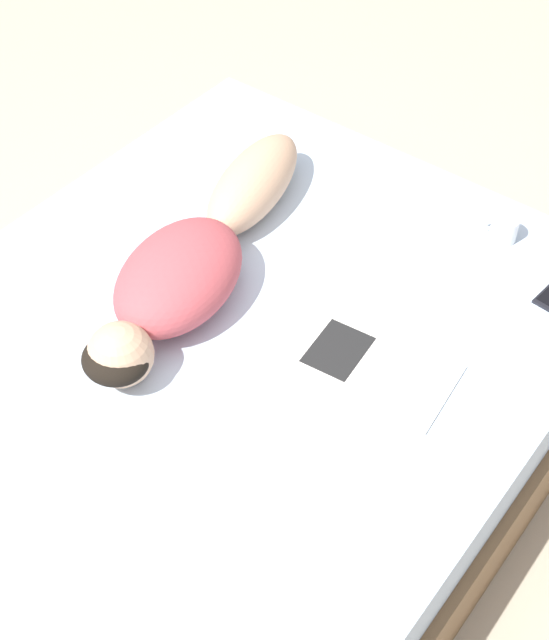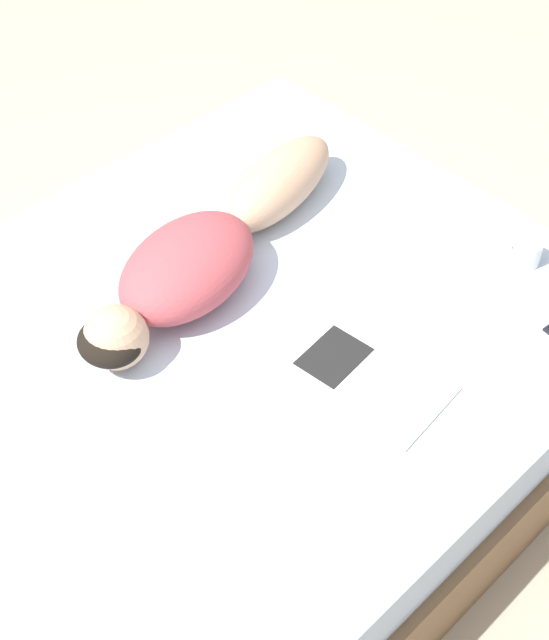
% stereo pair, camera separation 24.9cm
% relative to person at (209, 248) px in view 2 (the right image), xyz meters
% --- Properties ---
extents(ground_plane, '(12.00, 12.00, 0.00)m').
position_rel_person_xyz_m(ground_plane, '(-0.22, 0.10, -0.62)').
color(ground_plane, '#B7A88E').
extents(bed, '(1.78, 2.08, 0.53)m').
position_rel_person_xyz_m(bed, '(-0.22, 0.10, -0.36)').
color(bed, brown).
rests_on(bed, ground_plane).
extents(person, '(0.47, 1.18, 0.20)m').
position_rel_person_xyz_m(person, '(0.00, 0.00, 0.00)').
color(person, tan).
rests_on(person, bed).
extents(open_magazine, '(0.46, 0.31, 0.01)m').
position_rel_person_xyz_m(open_magazine, '(-0.60, -0.02, -0.09)').
color(open_magazine, silver).
rests_on(open_magazine, bed).
extents(coffee_mug, '(0.12, 0.09, 0.08)m').
position_rel_person_xyz_m(coffee_mug, '(-0.64, -0.72, -0.05)').
color(coffee_mug, white).
rests_on(coffee_mug, bed).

